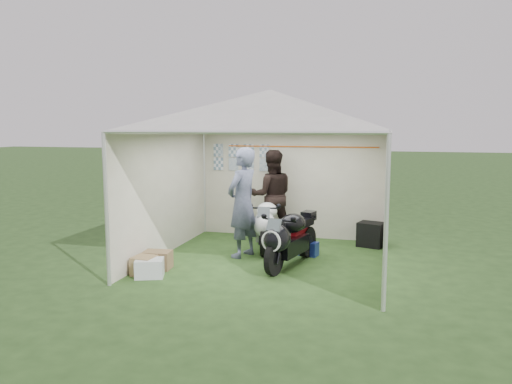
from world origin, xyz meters
TOP-DOWN VIEW (x-y plane):
  - ground at (0.00, 0.00)m, footprint 80.00×80.00m
  - canopy_tent at (-0.00, 0.03)m, footprint 5.66×5.66m
  - motorcycle_white at (-0.27, 0.81)m, footprint 0.60×1.86m
  - motorcycle_black at (0.41, -0.31)m, footprint 0.71×1.85m
  - paddock_stand at (0.61, 0.52)m, footprint 0.38×0.29m
  - person_dark_jacket at (-0.34, 1.55)m, footprint 1.11×0.99m
  - person_blue_jacket at (-0.54, 0.14)m, footprint 0.69×0.85m
  - equipment_box at (1.70, 1.54)m, footprint 0.57×0.51m
  - crate_0 at (-1.61, -1.46)m, footprint 0.53×0.47m
  - crate_1 at (-1.75, -1.37)m, footprint 0.36×0.36m
  - crate_2 at (-1.75, -0.96)m, footprint 0.31×0.28m
  - crate_3 at (-1.70, -1.00)m, footprint 0.48×0.37m

SIDE VIEW (x-z plane):
  - ground at x=0.00m, z-range 0.00..0.00m
  - crate_2 at x=-1.75m, z-range 0.00..0.20m
  - paddock_stand at x=0.61m, z-range 0.00..0.26m
  - crate_0 at x=-1.61m, z-range 0.00..0.29m
  - crate_3 at x=-1.70m, z-range 0.00..0.30m
  - crate_1 at x=-1.75m, z-range 0.00..0.30m
  - equipment_box at x=1.70m, z-range 0.00..0.48m
  - motorcycle_white at x=-0.27m, z-range 0.05..0.97m
  - motorcycle_black at x=0.41m, z-range 0.05..0.98m
  - person_dark_jacket at x=-0.34m, z-range 0.00..1.90m
  - person_blue_jacket at x=-0.54m, z-range 0.00..2.00m
  - canopy_tent at x=0.00m, z-range 1.08..4.08m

